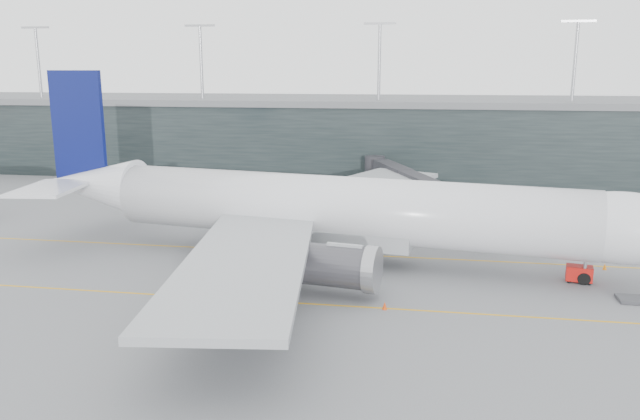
# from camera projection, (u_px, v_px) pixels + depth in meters

# --- Properties ---
(ground) EXTENTS (320.00, 320.00, 0.00)m
(ground) POSITION_uv_depth(u_px,v_px,m) (307.00, 243.00, 76.45)
(ground) COLOR slate
(ground) RESTS_ON ground
(taxiline_a) EXTENTS (160.00, 0.25, 0.02)m
(taxiline_a) POSITION_uv_depth(u_px,v_px,m) (301.00, 252.00, 72.60)
(taxiline_a) COLOR gold
(taxiline_a) RESTS_ON ground
(taxiline_b) EXTENTS (160.00, 0.25, 0.02)m
(taxiline_b) POSITION_uv_depth(u_px,v_px,m) (268.00, 301.00, 57.20)
(taxiline_b) COLOR gold
(taxiline_b) RESTS_ON ground
(taxiline_lead_main) EXTENTS (0.25, 60.00, 0.02)m
(taxiline_lead_main) POSITION_uv_depth(u_px,v_px,m) (363.00, 209.00, 94.92)
(taxiline_lead_main) COLOR gold
(taxiline_lead_main) RESTS_ON ground
(terminal) EXTENTS (240.00, 36.00, 29.00)m
(terminal) POSITION_uv_depth(u_px,v_px,m) (357.00, 134.00, 130.62)
(terminal) COLOR black
(terminal) RESTS_ON ground
(main_aircraft) EXTENTS (73.81, 68.65, 20.73)m
(main_aircraft) POSITION_uv_depth(u_px,v_px,m) (338.00, 210.00, 68.19)
(main_aircraft) COLOR silver
(main_aircraft) RESTS_ON ground
(jet_bridge) EXTENTS (17.40, 43.84, 5.85)m
(jet_bridge) POSITION_uv_depth(u_px,v_px,m) (430.00, 182.00, 93.21)
(jet_bridge) COLOR #27272C
(jet_bridge) RESTS_ON ground
(gse_cart) EXTENTS (2.72, 1.99, 1.69)m
(gse_cart) POSITION_uv_depth(u_px,v_px,m) (579.00, 273.00, 62.14)
(gse_cart) COLOR #B6110D
(gse_cart) RESTS_ON ground
(baggage_dolly) EXTENTS (2.88, 2.30, 0.29)m
(baggage_dolly) POSITION_uv_depth(u_px,v_px,m) (634.00, 300.00, 57.16)
(baggage_dolly) COLOR #36363B
(baggage_dolly) RESTS_ON ground
(uld_a) EXTENTS (2.04, 1.69, 1.73)m
(uld_a) POSITION_uv_depth(u_px,v_px,m) (281.00, 215.00, 87.36)
(uld_a) COLOR #3F3E43
(uld_a) RESTS_ON ground
(uld_b) EXTENTS (2.30, 2.03, 1.79)m
(uld_b) POSITION_uv_depth(u_px,v_px,m) (301.00, 214.00, 87.99)
(uld_b) COLOR #3F3E43
(uld_b) RESTS_ON ground
(uld_c) EXTENTS (2.75, 2.50, 2.04)m
(uld_c) POSITION_uv_depth(u_px,v_px,m) (313.00, 216.00, 86.11)
(uld_c) COLOR #3F3E43
(uld_c) RESTS_ON ground
(cone_nose) EXTENTS (0.45, 0.45, 0.71)m
(cone_nose) POSITION_uv_depth(u_px,v_px,m) (605.00, 266.00, 66.22)
(cone_nose) COLOR orange
(cone_nose) RESTS_ON ground
(cone_wing_stbd) EXTENTS (0.44, 0.44, 0.70)m
(cone_wing_stbd) POSITION_uv_depth(u_px,v_px,m) (385.00, 306.00, 55.20)
(cone_wing_stbd) COLOR #D83E0C
(cone_wing_stbd) RESTS_ON ground
(cone_wing_port) EXTENTS (0.50, 0.50, 0.80)m
(cone_wing_port) POSITION_uv_depth(u_px,v_px,m) (370.00, 222.00, 85.60)
(cone_wing_port) COLOR #EF4D0D
(cone_wing_port) RESTS_ON ground
(cone_tail) EXTENTS (0.44, 0.44, 0.70)m
(cone_tail) POSITION_uv_depth(u_px,v_px,m) (225.00, 265.00, 66.73)
(cone_tail) COLOR red
(cone_tail) RESTS_ON ground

